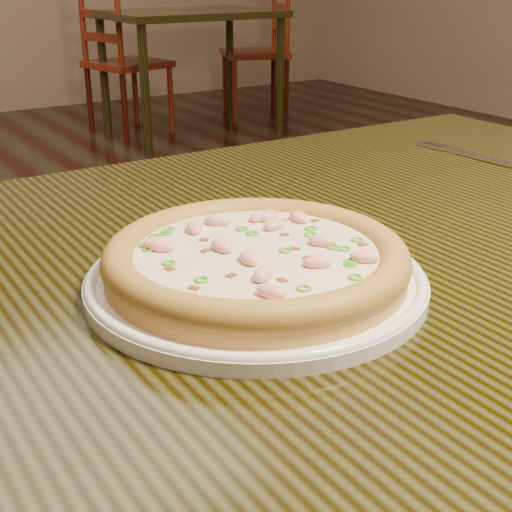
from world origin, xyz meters
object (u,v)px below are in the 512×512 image
plate (256,279)px  chair_d (263,52)px  hero_table (326,330)px  bg_table_right (190,27)px  chair_c (120,63)px  pizza (256,259)px

plate → chair_d: (2.49, 3.79, -0.32)m
hero_table → bg_table_right: size_ratio=1.20×
plate → chair_c: size_ratio=0.31×
bg_table_right → plate: bearing=-117.0°
chair_d → bg_table_right: bearing=-157.0°
pizza → plate: bearing=-122.6°
hero_table → chair_d: (2.37, 3.74, -0.21)m
pizza → bg_table_right: (1.78, 3.48, -0.12)m
hero_table → plate: (-0.12, -0.05, 0.11)m
pizza → chair_d: (2.49, 3.79, -0.34)m
bg_table_right → chair_c: bearing=142.6°
chair_c → hero_table: bearing=-109.4°
chair_c → chair_d: 1.07m
chair_d → pizza: bearing=-123.3°
hero_table → plate: bearing=-157.4°
hero_table → chair_c: (1.31, 3.70, -0.21)m
bg_table_right → chair_d: chair_d is taller
hero_table → plate: plate is taller
plate → bg_table_right: (1.78, 3.48, -0.10)m
pizza → chair_c: chair_c is taller
pizza → chair_c: 4.03m
bg_table_right → chair_d: 0.81m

